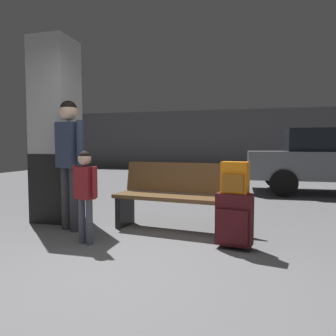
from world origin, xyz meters
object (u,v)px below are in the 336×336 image
object	(u,v)px
child	(85,187)
parked_car_near	(336,159)
bench	(175,197)
suitcase	(234,219)
backpack_bright	(235,178)
adult	(69,151)
structural_pillar	(56,132)

from	to	relation	value
child	parked_car_near	size ratio (longest dim) A/B	0.25
bench	child	world-z (taller)	child
suitcase	parked_car_near	world-z (taller)	parked_car_near
parked_car_near	backpack_bright	bearing A→B (deg)	-113.28
child	adult	world-z (taller)	adult
suitcase	adult	size ratio (longest dim) A/B	0.36
backpack_bright	adult	size ratio (longest dim) A/B	0.20
bench	parked_car_near	distance (m)	5.08
backpack_bright	parked_car_near	world-z (taller)	parked_car_near
suitcase	parked_car_near	bearing A→B (deg)	66.72
child	parked_car_near	bearing A→B (deg)	53.71
structural_pillar	child	bearing A→B (deg)	-43.72
child	parked_car_near	world-z (taller)	parked_car_near
backpack_bright	parked_car_near	size ratio (longest dim) A/B	0.08
structural_pillar	suitcase	size ratio (longest dim) A/B	4.42
backpack_bright	adult	xyz separation A→B (m)	(-2.13, 0.23, 0.28)
structural_pillar	backpack_bright	world-z (taller)	structural_pillar
backpack_bright	parked_car_near	xyz separation A→B (m)	(2.07, 4.80, 0.03)
bench	backpack_bright	world-z (taller)	backpack_bright
backpack_bright	child	world-z (taller)	child
backpack_bright	adult	distance (m)	2.16
bench	child	xyz separation A→B (m)	(-0.83, -0.88, 0.21)
child	adult	bearing A→B (deg)	135.52
child	bench	bearing A→B (deg)	46.58
child	structural_pillar	bearing A→B (deg)	136.28
bench	suitcase	distance (m)	1.03
suitcase	adult	distance (m)	2.27
backpack_bright	adult	world-z (taller)	adult
suitcase	parked_car_near	xyz separation A→B (m)	(2.07, 4.80, 0.48)
structural_pillar	child	xyz separation A→B (m)	(1.00, -0.96, -0.67)
bench	adult	distance (m)	1.51
child	parked_car_near	distance (m)	6.27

